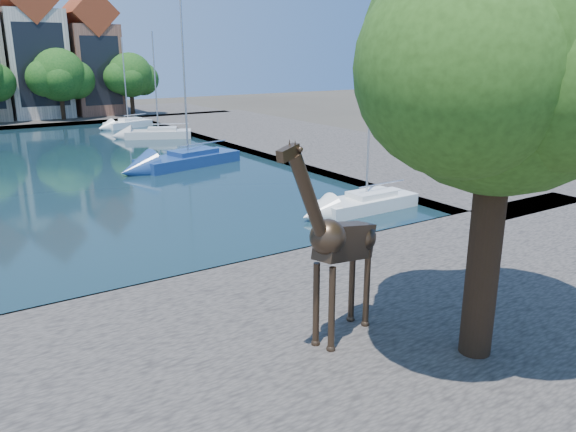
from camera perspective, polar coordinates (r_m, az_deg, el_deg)
name	(u,v)px	position (r m, az deg, el deg)	size (l,w,h in m)	color
ground	(88,309)	(19.27, -19.61, -8.93)	(160.00, 160.00, 0.00)	#38332B
near_quay	(170,418)	(13.25, -11.92, -19.43)	(50.00, 14.00, 0.50)	#544E49
right_quay	(305,141)	(50.70, 1.76, 7.65)	(14.00, 52.00, 0.50)	#544E49
plane_tree	(508,63)	(13.84, 21.43, 14.25)	(8.32, 6.40, 10.62)	#332114
townhouse_east_mid	(33,50)	(74.17, -24.50, 15.10)	(6.43, 9.18, 16.65)	beige
townhouse_east_end	(91,58)	(75.51, -19.41, 14.86)	(5.44, 9.18, 14.43)	brown
far_tree_east	(60,77)	(69.11, -22.13, 12.98)	(7.54, 5.80, 7.84)	#332114
far_tree_far_east	(131,77)	(71.13, -15.65, 13.48)	(6.76, 5.20, 7.36)	#332114
giraffe_statue	(339,243)	(14.44, 5.18, -2.75)	(3.76, 1.64, 5.52)	#37281B
sailboat_right_a	(366,200)	(29.10, 7.95, 1.62)	(5.61, 2.08, 9.33)	white
sailboat_right_b	(188,157)	(40.84, -10.09, 5.89)	(7.90, 4.33, 11.90)	navy
sailboat_right_c	(158,132)	(54.84, -13.02, 8.30)	(6.36, 4.36, 9.59)	silver
sailboat_right_d	(128,122)	(63.42, -15.93, 9.14)	(5.40, 3.32, 9.30)	white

